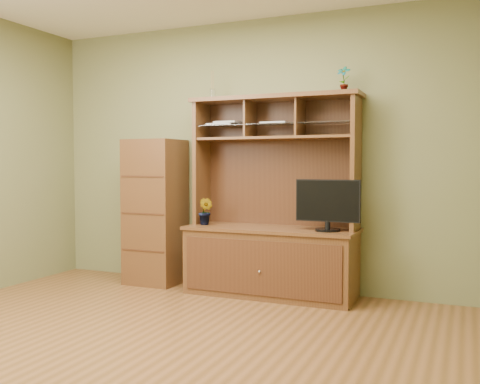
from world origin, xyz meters
The scene contains 8 objects.
room centered at (0.00, 0.00, 1.35)m, with size 4.54×4.04×2.74m.
media_hutch centered at (0.33, 1.73, 0.52)m, with size 1.66×0.61×1.90m.
monitor centered at (0.90, 1.65, 0.89)m, with size 0.58×0.23×0.46m.
orchid_plant centered at (-0.33, 1.65, 0.78)m, with size 0.15×0.12×0.27m, color #255B1F.
top_plant centered at (0.99, 1.80, 2.02)m, with size 0.13×0.09×0.24m, color #376724.
reed_diffuser centered at (-0.33, 1.80, 2.01)m, with size 0.06×0.06×0.28m.
magazines centered at (-0.02, 1.80, 1.65)m, with size 0.83×0.21×0.04m.
side_cabinet centered at (-0.96, 1.74, 0.75)m, with size 0.54×0.49×1.50m.
Camera 1 is at (2.05, -3.04, 1.25)m, focal length 40.00 mm.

